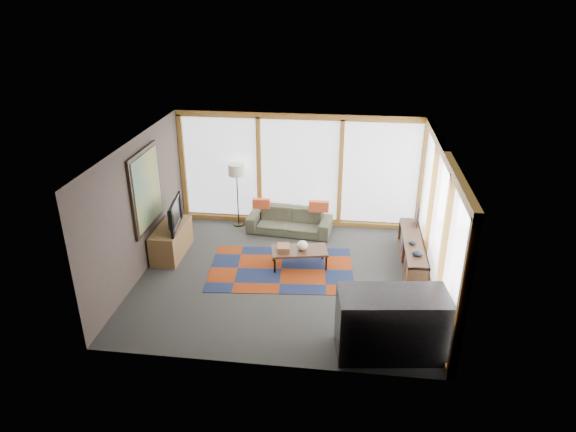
# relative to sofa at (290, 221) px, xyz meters

# --- Properties ---
(ground) EXTENTS (5.50, 5.50, 0.00)m
(ground) POSITION_rel_sofa_xyz_m (0.16, -1.95, -0.27)
(ground) COLOR #2B2B28
(ground) RESTS_ON ground
(room_envelope) EXTENTS (5.52, 5.02, 2.62)m
(room_envelope) POSITION_rel_sofa_xyz_m (0.65, -1.39, 1.27)
(room_envelope) COLOR #3E342D
(room_envelope) RESTS_ON ground
(rug) EXTENTS (2.93, 2.02, 0.01)m
(rug) POSITION_rel_sofa_xyz_m (0.04, -1.67, -0.26)
(rug) COLOR maroon
(rug) RESTS_ON ground
(sofa) EXTENTS (1.92, 0.90, 0.54)m
(sofa) POSITION_rel_sofa_xyz_m (0.00, 0.00, 0.00)
(sofa) COLOR #393C2B
(sofa) RESTS_ON ground
(pillow_left) EXTENTS (0.39, 0.13, 0.21)m
(pillow_left) POSITION_rel_sofa_xyz_m (-0.64, 0.03, 0.38)
(pillow_left) COLOR #C34723
(pillow_left) RESTS_ON sofa
(pillow_right) EXTENTS (0.44, 0.13, 0.24)m
(pillow_right) POSITION_rel_sofa_xyz_m (0.65, -0.00, 0.39)
(pillow_right) COLOR #C34723
(pillow_right) RESTS_ON sofa
(floor_lamp) EXTENTS (0.37, 0.37, 1.48)m
(floor_lamp) POSITION_rel_sofa_xyz_m (-1.22, 0.23, 0.47)
(floor_lamp) COLOR black
(floor_lamp) RESTS_ON ground
(coffee_table) EXTENTS (1.17, 0.75, 0.36)m
(coffee_table) POSITION_rel_sofa_xyz_m (0.38, -1.49, -0.09)
(coffee_table) COLOR #331F13
(coffee_table) RESTS_ON ground
(book_stack) EXTENTS (0.28, 0.33, 0.10)m
(book_stack) POSITION_rel_sofa_xyz_m (0.07, -1.54, 0.14)
(book_stack) COLOR brown
(book_stack) RESTS_ON coffee_table
(vase) EXTENTS (0.25, 0.25, 0.19)m
(vase) POSITION_rel_sofa_xyz_m (0.43, -1.48, 0.18)
(vase) COLOR white
(vase) RESTS_ON coffee_table
(bookshelf) EXTENTS (0.39, 2.15, 0.54)m
(bookshelf) POSITION_rel_sofa_xyz_m (2.59, -1.18, -0.00)
(bookshelf) COLOR #331F13
(bookshelf) RESTS_ON ground
(bowl_a) EXTENTS (0.25, 0.25, 0.10)m
(bowl_a) POSITION_rel_sofa_xyz_m (2.60, -1.77, 0.32)
(bowl_a) COLOR black
(bowl_a) RESTS_ON bookshelf
(bowl_b) EXTENTS (0.15, 0.15, 0.08)m
(bowl_b) POSITION_rel_sofa_xyz_m (2.55, -1.33, 0.30)
(bowl_b) COLOR black
(bowl_b) RESTS_ON bookshelf
(shelf_picture) EXTENTS (0.05, 0.32, 0.42)m
(shelf_picture) POSITION_rel_sofa_xyz_m (2.72, -0.42, 0.48)
(shelf_picture) COLOR black
(shelf_picture) RESTS_ON bookshelf
(tv_console) EXTENTS (0.52, 1.24, 0.62)m
(tv_console) POSITION_rel_sofa_xyz_m (-2.28, -1.33, 0.04)
(tv_console) COLOR brown
(tv_console) RESTS_ON ground
(television) EXTENTS (0.28, 1.04, 0.59)m
(television) POSITION_rel_sofa_xyz_m (-2.22, -1.36, 0.65)
(television) COLOR black
(television) RESTS_ON tv_console
(bar_counter) EXTENTS (1.70, 0.95, 1.02)m
(bar_counter) POSITION_rel_sofa_xyz_m (2.01, -3.92, 0.24)
(bar_counter) COLOR black
(bar_counter) RESTS_ON ground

